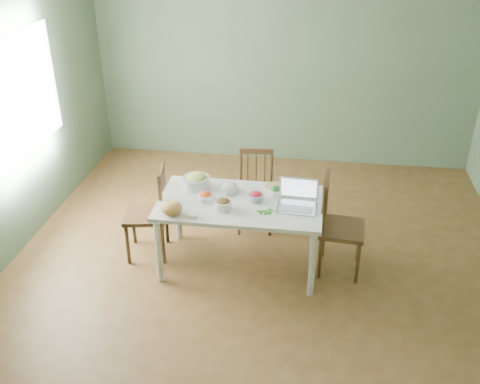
# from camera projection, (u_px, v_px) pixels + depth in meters

# --- Properties ---
(floor) EXTENTS (5.00, 5.00, 0.00)m
(floor) POSITION_uv_depth(u_px,v_px,m) (262.00, 261.00, 5.46)
(floor) COLOR brown
(floor) RESTS_ON ground
(wall_back) EXTENTS (5.00, 0.00, 2.70)m
(wall_back) POSITION_uv_depth(u_px,v_px,m) (285.00, 63.00, 6.99)
(wall_back) COLOR #5F785A
(wall_back) RESTS_ON ground
(wall_front) EXTENTS (5.00, 0.00, 2.70)m
(wall_front) POSITION_uv_depth(u_px,v_px,m) (210.00, 334.00, 2.65)
(wall_front) COLOR #5F785A
(wall_front) RESTS_ON ground
(wall_left) EXTENTS (0.00, 5.00, 2.70)m
(wall_left) POSITION_uv_depth(u_px,v_px,m) (3.00, 123.00, 5.14)
(wall_left) COLOR #5F785A
(wall_left) RESTS_ON ground
(window_left) EXTENTS (0.04, 1.60, 1.20)m
(window_left) POSITION_uv_depth(u_px,v_px,m) (18.00, 97.00, 5.32)
(window_left) COLOR white
(window_left) RESTS_ON ground
(dining_table) EXTENTS (1.54, 0.87, 0.72)m
(dining_table) POSITION_uv_depth(u_px,v_px,m) (240.00, 234.00, 5.25)
(dining_table) COLOR white
(dining_table) RESTS_ON floor
(chair_far) EXTENTS (0.42, 0.40, 0.88)m
(chair_far) POSITION_uv_depth(u_px,v_px,m) (255.00, 193.00, 5.82)
(chair_far) COLOR #3A2216
(chair_far) RESTS_ON floor
(chair_left) EXTENTS (0.47, 0.49, 0.97)m
(chair_left) POSITION_uv_depth(u_px,v_px,m) (146.00, 212.00, 5.37)
(chair_left) COLOR #3A2216
(chair_left) RESTS_ON floor
(chair_right) EXTENTS (0.45, 0.47, 0.98)m
(chair_right) POSITION_uv_depth(u_px,v_px,m) (342.00, 227.00, 5.12)
(chair_right) COLOR #3A2216
(chair_right) RESTS_ON floor
(bread_boule) EXTENTS (0.25, 0.25, 0.12)m
(bread_boule) POSITION_uv_depth(u_px,v_px,m) (172.00, 208.00, 4.85)
(bread_boule) COLOR gold
(bread_boule) RESTS_ON dining_table
(butter_stick) EXTENTS (0.13, 0.05, 0.03)m
(butter_stick) POSITION_uv_depth(u_px,v_px,m) (190.00, 216.00, 4.81)
(butter_stick) COLOR white
(butter_stick) RESTS_ON dining_table
(bowl_squash) EXTENTS (0.31, 0.31, 0.15)m
(bowl_squash) POSITION_uv_depth(u_px,v_px,m) (196.00, 181.00, 5.29)
(bowl_squash) COLOR #DBD35F
(bowl_squash) RESTS_ON dining_table
(bowl_carrot) EXTENTS (0.19, 0.19, 0.08)m
(bowl_carrot) POSITION_uv_depth(u_px,v_px,m) (206.00, 196.00, 5.08)
(bowl_carrot) COLOR #F85B2C
(bowl_carrot) RESTS_ON dining_table
(bowl_onion) EXTENTS (0.20, 0.20, 0.09)m
(bowl_onion) POSITION_uv_depth(u_px,v_px,m) (229.00, 188.00, 5.22)
(bowl_onion) COLOR white
(bowl_onion) RESTS_ON dining_table
(bowl_mushroom) EXTENTS (0.18, 0.18, 0.10)m
(bowl_mushroom) POSITION_uv_depth(u_px,v_px,m) (223.00, 204.00, 4.93)
(bowl_mushroom) COLOR #3C1E10
(bowl_mushroom) RESTS_ON dining_table
(bowl_redpep) EXTENTS (0.19, 0.19, 0.09)m
(bowl_redpep) POSITION_uv_depth(u_px,v_px,m) (256.00, 197.00, 5.07)
(bowl_redpep) COLOR red
(bowl_redpep) RESTS_ON dining_table
(bowl_broccoli) EXTENTS (0.19, 0.19, 0.09)m
(bowl_broccoli) POSITION_uv_depth(u_px,v_px,m) (276.00, 191.00, 5.16)
(bowl_broccoli) COLOR #09450C
(bowl_broccoli) RESTS_ON dining_table
(flatbread) EXTENTS (0.25, 0.25, 0.02)m
(flatbread) POSITION_uv_depth(u_px,v_px,m) (276.00, 187.00, 5.31)
(flatbread) COLOR tan
(flatbread) RESTS_ON dining_table
(basil_bunch) EXTENTS (0.18, 0.18, 0.02)m
(basil_bunch) POSITION_uv_depth(u_px,v_px,m) (264.00, 211.00, 4.91)
(basil_bunch) COLOR #1A5A0F
(basil_bunch) RESTS_ON dining_table
(laptop) EXTENTS (0.38, 0.33, 0.25)m
(laptop) POSITION_uv_depth(u_px,v_px,m) (297.00, 197.00, 4.90)
(laptop) COLOR #BBBBC3
(laptop) RESTS_ON dining_table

